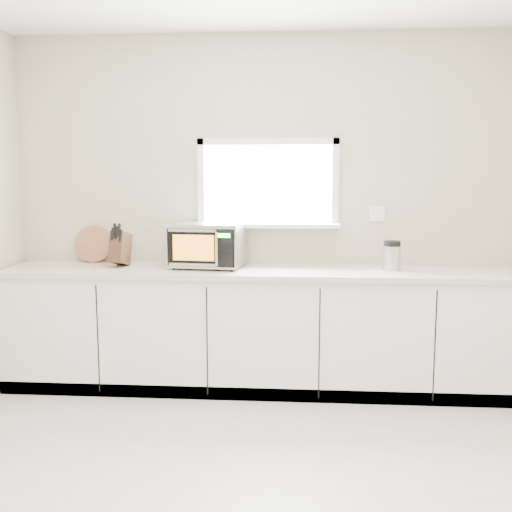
{
  "coord_description": "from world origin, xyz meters",
  "views": [
    {
      "loc": [
        0.26,
        -2.72,
        1.63
      ],
      "look_at": [
        -0.06,
        1.55,
        1.04
      ],
      "focal_mm": 42.0,
      "sensor_mm": 36.0,
      "label": 1
    }
  ],
  "objects": [
    {
      "name": "coffee_grinder",
      "position": [
        0.93,
        1.72,
        1.03
      ],
      "size": [
        0.15,
        0.15,
        0.22
      ],
      "rotation": [
        0.0,
        0.0,
        0.24
      ],
      "color": "#B1B3B9",
      "rests_on": "countertop"
    },
    {
      "name": "cutting_board",
      "position": [
        -1.4,
        1.94,
        1.07
      ],
      "size": [
        0.3,
        0.07,
        0.3
      ],
      "primitive_type": "cylinder",
      "rotation": [
        1.4,
        0.0,
        0.0
      ],
      "color": "#A96941",
      "rests_on": "countertop"
    },
    {
      "name": "back_wall",
      "position": [
        0.0,
        2.0,
        1.36
      ],
      "size": [
        4.0,
        0.17,
        2.7
      ],
      "color": "beige",
      "rests_on": "ground"
    },
    {
      "name": "countertop",
      "position": [
        0.0,
        1.69,
        0.9
      ],
      "size": [
        3.92,
        0.64,
        0.04
      ],
      "primitive_type": "cube",
      "color": "beige",
      "rests_on": "cabinets"
    },
    {
      "name": "cabinets",
      "position": [
        0.0,
        1.7,
        0.44
      ],
      "size": [
        3.92,
        0.6,
        0.88
      ],
      "primitive_type": "cube",
      "color": "white",
      "rests_on": "ground"
    },
    {
      "name": "microwave",
      "position": [
        -0.44,
        1.75,
        1.1
      ],
      "size": [
        0.56,
        0.48,
        0.34
      ],
      "rotation": [
        0.0,
        0.0,
        -0.11
      ],
      "color": "black",
      "rests_on": "countertop"
    },
    {
      "name": "ground",
      "position": [
        0.0,
        0.0,
        0.0
      ],
      "size": [
        4.0,
        4.0,
        0.0
      ],
      "primitive_type": "plane",
      "color": "beige",
      "rests_on": "ground"
    },
    {
      "name": "knife_block",
      "position": [
        -1.12,
        1.76,
        1.06
      ],
      "size": [
        0.15,
        0.25,
        0.34
      ],
      "rotation": [
        0.0,
        0.0,
        -0.16
      ],
      "color": "#4D2E1B",
      "rests_on": "countertop"
    }
  ]
}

